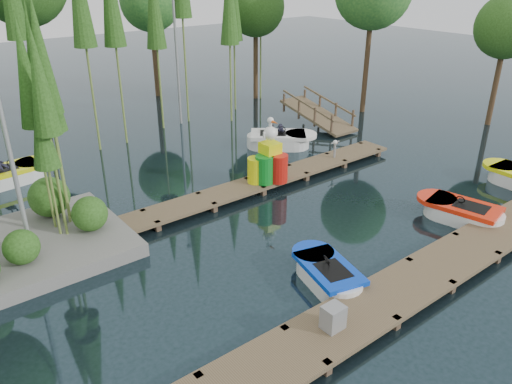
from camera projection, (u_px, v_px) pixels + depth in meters
ground_plane at (253, 236)px, 14.66m from camera, size 90.00×90.00×0.00m
near_dock at (374, 305)px, 11.35m from camera, size 18.00×1.50×0.50m
far_dock at (231, 192)px, 16.90m from camera, size 15.00×1.20×0.50m
lamp_island at (0, 107)px, 11.56m from camera, size 0.30×0.30×7.25m
lamp_rear at (175, 34)px, 22.93m from camera, size 0.30×0.30×7.25m
ramp at (318, 114)px, 24.07m from camera, size 1.50×3.94×1.49m
boat_blue at (327, 274)px, 12.45m from camera, size 1.65×2.62×0.82m
boat_red at (461, 213)px, 15.43m from camera, size 1.74×2.87×0.90m
boat_yellow_far at (10, 175)px, 18.05m from camera, size 2.93×1.58×1.40m
boat_white_far at (279, 140)px, 21.48m from camera, size 3.18×2.94×1.42m
utility_cabinet at (333, 317)px, 10.44m from camera, size 0.45×0.38×0.55m
yellow_barrel at (256, 170)px, 17.28m from camera, size 0.60×0.60×0.90m
drum_cluster at (272, 162)px, 17.39m from camera, size 1.32×1.21×2.27m
seagull_post at (335, 146)px, 19.45m from camera, size 0.44×0.24×0.71m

